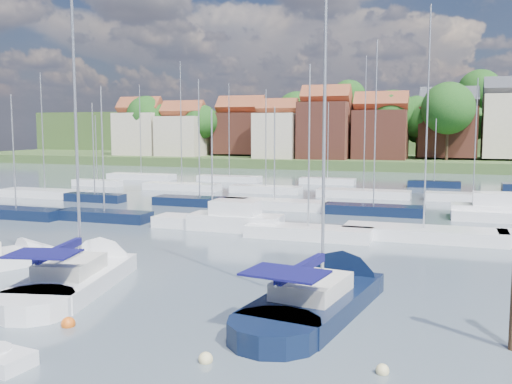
% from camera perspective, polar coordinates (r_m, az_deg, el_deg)
% --- Properties ---
extents(ground, '(260.00, 260.00, 0.00)m').
position_cam_1_polar(ground, '(60.73, 9.44, -0.91)').
color(ground, '#45535E').
rests_on(ground, ground).
extents(sailboat_centre, '(5.80, 12.90, 16.93)m').
position_cam_1_polar(sailboat_centre, '(30.34, -16.25, -7.72)').
color(sailboat_centre, white).
rests_on(sailboat_centre, ground).
extents(sailboat_navy, '(5.37, 13.37, 17.93)m').
position_cam_1_polar(sailboat_navy, '(26.01, 7.56, -9.88)').
color(sailboat_navy, black).
rests_on(sailboat_navy, ground).
extents(buoy_c, '(0.55, 0.55, 0.55)m').
position_cam_1_polar(buoy_c, '(23.73, -18.26, -12.64)').
color(buoy_c, '#D85914').
rests_on(buoy_c, ground).
extents(buoy_d, '(0.48, 0.48, 0.48)m').
position_cam_1_polar(buoy_d, '(19.51, -5.06, -16.59)').
color(buoy_d, beige).
rests_on(buoy_d, ground).
extents(buoy_e, '(0.46, 0.46, 0.46)m').
position_cam_1_polar(buoy_e, '(28.79, 3.20, -8.95)').
color(buoy_e, '#D85914').
rests_on(buoy_e, ground).
extents(buoy_f, '(0.43, 0.43, 0.43)m').
position_cam_1_polar(buoy_f, '(19.05, 12.52, -17.31)').
color(buoy_f, beige).
rests_on(buoy_f, ground).
extents(marina_field, '(79.62, 41.41, 15.93)m').
position_cam_1_polar(marina_field, '(55.63, 10.56, -1.15)').
color(marina_field, white).
rests_on(marina_field, ground).
extents(far_shore_town, '(212.46, 90.00, 22.27)m').
position_cam_1_polar(far_shore_town, '(152.34, 16.10, 4.99)').
color(far_shore_town, '#3A562B').
rests_on(far_shore_town, ground).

